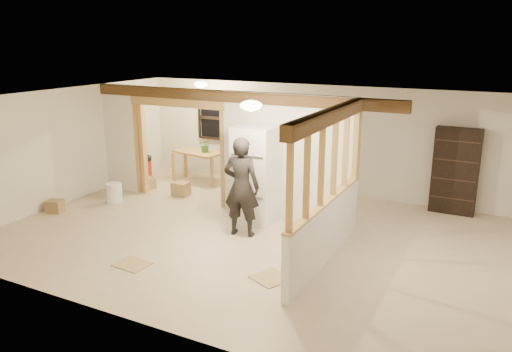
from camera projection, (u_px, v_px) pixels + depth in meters
The scene contains 28 objects.
floor at pixel (250, 235), 9.24m from camera, with size 9.00×6.50×0.01m, color #C8B195.
ceiling at pixel (249, 100), 8.57m from camera, with size 9.00×6.50×0.01m, color white.
wall_back at pixel (314, 138), 11.69m from camera, with size 9.00×0.01×2.50m, color silver.
wall_front at pixel (125, 230), 6.12m from camera, with size 9.00×0.01×2.50m, color silver.
wall_left at pixel (68, 146), 10.88m from camera, with size 0.01×6.50×2.50m, color silver.
partition_left_stub at pixel (121, 138), 11.71m from camera, with size 0.90×0.12×2.50m, color silver.
partition_center at pixel (287, 157), 9.84m from camera, with size 2.80×0.12×2.50m, color silver.
doorway_frame at pixel (179, 151), 11.03m from camera, with size 2.46×0.14×2.20m, color tan.
header_beam_back at pixel (233, 97), 10.07m from camera, with size 7.00×0.18×0.22m, color #53381C.
header_beam_right at pixel (330, 116), 7.55m from camera, with size 0.18×3.30×0.22m, color #53381C.
pony_wall at pixel (325, 232), 8.05m from camera, with size 0.12×3.20×1.00m, color silver.
stud_partition at pixel (328, 162), 7.74m from camera, with size 0.14×3.20×1.32m, color tan.
window_back at pixel (217, 118), 12.68m from camera, with size 1.12×0.10×1.10m, color black.
ceiling_dome_main at pixel (251, 105), 8.01m from camera, with size 0.36×0.36×0.16m, color #FFEABF.
ceiling_dome_util at pixel (201, 84), 11.64m from camera, with size 0.32×0.32×0.14m, color #FFEABF.
hanging_bulb at pixel (203, 102), 10.90m from camera, with size 0.07×0.07×0.07m, color #FFD88C.
refrigerator at pixel (256, 174), 9.74m from camera, with size 0.78×0.76×1.90m, color silver.
woman at pixel (242, 187), 9.03m from camera, with size 0.67×0.44×1.84m, color black.
work_table at pixel (198, 167), 12.57m from camera, with size 1.25×0.63×0.79m, color tan.
potted_plant at pixel (205, 145), 12.33m from camera, with size 0.31×0.27×0.34m, color #28521E.
shop_vac at pixel (144, 168), 12.81m from camera, with size 0.47×0.47×0.61m, color #A8210B.
bookshelf at pixel (455, 171), 10.20m from camera, with size 0.89×0.30×1.79m, color black.
bucket at pixel (114, 193), 11.02m from camera, with size 0.34×0.34×0.44m, color silver.
box_util_a at pixel (181, 189), 11.53m from camera, with size 0.36×0.31×0.31m, color #987749.
box_util_b at pixel (148, 183), 12.06m from camera, with size 0.28×0.28×0.26m, color #987749.
box_front at pixel (55, 206), 10.42m from camera, with size 0.32×0.26×0.26m, color #987749.
floor_panel_near at pixel (271, 278), 7.57m from camera, with size 0.49×0.49×0.02m, color tan.
floor_panel_far at pixel (132, 264), 8.03m from camera, with size 0.54×0.43×0.02m, color tan.
Camera 1 is at (4.04, -7.60, 3.53)m, focal length 35.00 mm.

